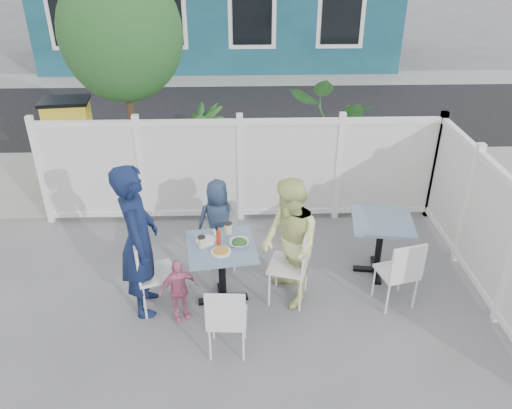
{
  "coord_description": "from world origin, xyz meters",
  "views": [
    {
      "loc": [
        0.11,
        -4.28,
        3.92
      ],
      "look_at": [
        0.28,
        0.83,
        1.1
      ],
      "focal_mm": 35.0,
      "sensor_mm": 36.0,
      "label": 1
    }
  ],
  "objects_px": {
    "main_table": "(222,258)",
    "man": "(138,241)",
    "chair_near": "(226,317)",
    "spare_table": "(381,232)",
    "chair_right": "(296,259)",
    "woman": "(289,244)",
    "chair_back": "(222,229)",
    "toddler": "(178,290)",
    "boy": "(218,221)",
    "chair_left": "(147,268)",
    "utility_cabinet": "(72,141)"
  },
  "relations": [
    {
      "from": "main_table",
      "to": "man",
      "type": "distance_m",
      "value": 0.95
    },
    {
      "from": "main_table",
      "to": "chair_near",
      "type": "xyz_separation_m",
      "value": [
        0.07,
        -0.86,
        -0.11
      ]
    },
    {
      "from": "spare_table",
      "to": "chair_near",
      "type": "bearing_deg",
      "value": -143.91
    },
    {
      "from": "chair_right",
      "to": "woman",
      "type": "distance_m",
      "value": 0.22
    },
    {
      "from": "chair_back",
      "to": "toddler",
      "type": "height_order",
      "value": "chair_back"
    },
    {
      "from": "chair_back",
      "to": "toddler",
      "type": "bearing_deg",
      "value": 72.15
    },
    {
      "from": "man",
      "to": "toddler",
      "type": "bearing_deg",
      "value": -124.21
    },
    {
      "from": "main_table",
      "to": "boy",
      "type": "height_order",
      "value": "boy"
    },
    {
      "from": "chair_left",
      "to": "chair_back",
      "type": "bearing_deg",
      "value": 119.87
    },
    {
      "from": "utility_cabinet",
      "to": "toddler",
      "type": "height_order",
      "value": "utility_cabinet"
    },
    {
      "from": "man",
      "to": "woman",
      "type": "height_order",
      "value": "man"
    },
    {
      "from": "main_table",
      "to": "chair_right",
      "type": "xyz_separation_m",
      "value": [
        0.86,
        0.01,
        -0.04
      ]
    },
    {
      "from": "chair_back",
      "to": "toddler",
      "type": "relative_size",
      "value": 1.1
    },
    {
      "from": "chair_back",
      "to": "toddler",
      "type": "xyz_separation_m",
      "value": [
        -0.47,
        -1.11,
        -0.11
      ]
    },
    {
      "from": "woman",
      "to": "boy",
      "type": "bearing_deg",
      "value": -153.01
    },
    {
      "from": "utility_cabinet",
      "to": "chair_right",
      "type": "distance_m",
      "value": 5.05
    },
    {
      "from": "spare_table",
      "to": "chair_near",
      "type": "distance_m",
      "value": 2.37
    },
    {
      "from": "woman",
      "to": "boy",
      "type": "relative_size",
      "value": 1.36
    },
    {
      "from": "utility_cabinet",
      "to": "man",
      "type": "bearing_deg",
      "value": -70.09
    },
    {
      "from": "chair_left",
      "to": "chair_near",
      "type": "bearing_deg",
      "value": 31.08
    },
    {
      "from": "boy",
      "to": "toddler",
      "type": "distance_m",
      "value": 1.26
    },
    {
      "from": "boy",
      "to": "toddler",
      "type": "xyz_separation_m",
      "value": [
        -0.42,
        -1.18,
        -0.19
      ]
    },
    {
      "from": "chair_left",
      "to": "woman",
      "type": "distance_m",
      "value": 1.64
    },
    {
      "from": "chair_right",
      "to": "toddler",
      "type": "xyz_separation_m",
      "value": [
        -1.34,
        -0.28,
        -0.19
      ]
    },
    {
      "from": "chair_left",
      "to": "woman",
      "type": "bearing_deg",
      "value": 75.12
    },
    {
      "from": "boy",
      "to": "chair_near",
      "type": "bearing_deg",
      "value": 83.62
    },
    {
      "from": "woman",
      "to": "boy",
      "type": "distance_m",
      "value": 1.24
    },
    {
      "from": "chair_right",
      "to": "chair_near",
      "type": "distance_m",
      "value": 1.18
    },
    {
      "from": "chair_back",
      "to": "spare_table",
      "type": "bearing_deg",
      "value": 176.09
    },
    {
      "from": "man",
      "to": "boy",
      "type": "bearing_deg",
      "value": -48.75
    },
    {
      "from": "chair_left",
      "to": "woman",
      "type": "xyz_separation_m",
      "value": [
        1.62,
        0.09,
        0.23
      ]
    },
    {
      "from": "main_table",
      "to": "chair_right",
      "type": "relative_size",
      "value": 0.86
    },
    {
      "from": "chair_back",
      "to": "man",
      "type": "height_order",
      "value": "man"
    },
    {
      "from": "utility_cabinet",
      "to": "chair_right",
      "type": "bearing_deg",
      "value": -51.51
    },
    {
      "from": "chair_right",
      "to": "spare_table",
      "type": "bearing_deg",
      "value": -48.0
    },
    {
      "from": "spare_table",
      "to": "man",
      "type": "bearing_deg",
      "value": -168.44
    },
    {
      "from": "spare_table",
      "to": "man",
      "type": "relative_size",
      "value": 0.46
    },
    {
      "from": "chair_near",
      "to": "woman",
      "type": "distance_m",
      "value": 1.16
    },
    {
      "from": "woman",
      "to": "chair_near",
      "type": "bearing_deg",
      "value": -55.19
    },
    {
      "from": "woman",
      "to": "toddler",
      "type": "xyz_separation_m",
      "value": [
        -1.26,
        -0.28,
        -0.4
      ]
    },
    {
      "from": "woman",
      "to": "toddler",
      "type": "height_order",
      "value": "woman"
    },
    {
      "from": "spare_table",
      "to": "woman",
      "type": "bearing_deg",
      "value": -156.93
    },
    {
      "from": "spare_table",
      "to": "chair_back",
      "type": "xyz_separation_m",
      "value": [
        -2.0,
        0.31,
        -0.1
      ]
    },
    {
      "from": "main_table",
      "to": "utility_cabinet",
      "type": "bearing_deg",
      "value": 127.34
    },
    {
      "from": "chair_right",
      "to": "chair_back",
      "type": "distance_m",
      "value": 1.21
    },
    {
      "from": "main_table",
      "to": "woman",
      "type": "xyz_separation_m",
      "value": [
        0.78,
        0.02,
        0.17
      ]
    },
    {
      "from": "utility_cabinet",
      "to": "chair_left",
      "type": "relative_size",
      "value": 1.43
    },
    {
      "from": "chair_near",
      "to": "toddler",
      "type": "distance_m",
      "value": 0.82
    },
    {
      "from": "chair_back",
      "to": "utility_cabinet",
      "type": "bearing_deg",
      "value": -40.27
    },
    {
      "from": "main_table",
      "to": "woman",
      "type": "bearing_deg",
      "value": 1.43
    }
  ]
}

